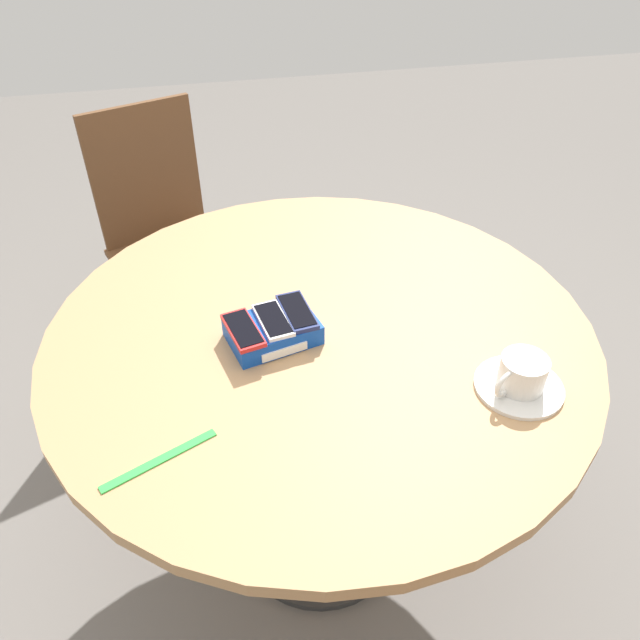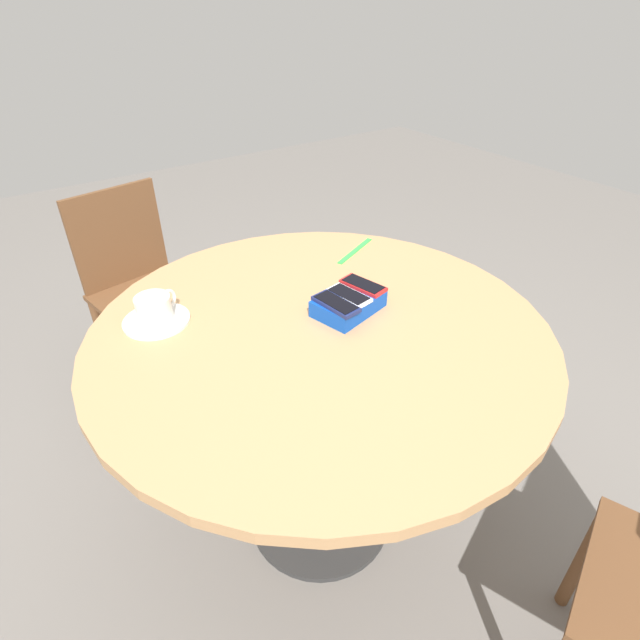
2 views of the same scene
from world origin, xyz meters
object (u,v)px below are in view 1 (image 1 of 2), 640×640
Objects in this scene: phone_navy at (297,312)px; coffee_cup at (522,373)px; lanyard_strap at (160,460)px; phone_box at (273,331)px; phone_red at (243,330)px; round_table at (320,365)px; saucer at (519,387)px; chair_near_window at (168,243)px; phone_white at (273,320)px.

coffee_cup is (0.38, -0.25, -0.01)m from phone_navy.
phone_box is at bearing 48.90° from lanyard_strap.
coffee_cup is at bearing -24.23° from phone_red.
coffee_cup reaches higher than lanyard_strap.
saucer is (0.33, -0.25, 0.11)m from round_table.
chair_near_window is (-0.24, 0.94, -0.33)m from phone_box.
round_table is 0.23m from phone_red.
coffee_cup is (0.43, -0.24, -0.01)m from phone_white.
coffee_cup is 1.40m from chair_near_window.
lanyard_strap is 0.23× the size of chair_near_window.
coffee_cup is (0.33, -0.26, 0.15)m from round_table.
phone_red is at bearing -164.61° from phone_box.
phone_white is (-0.10, -0.02, 0.16)m from round_table.
phone_box is 0.22× the size of chair_near_window.
coffee_cup is (-0.00, -0.00, 0.04)m from saucer.
phone_white is 1.10× the size of coffee_cup.
round_table is 1.00m from chair_near_window.
phone_box is (-0.10, -0.02, 0.13)m from round_table.
lanyard_strap is at bearing -135.46° from phone_navy.
phone_white is 0.05m from phone_navy.
phone_red reaches higher than round_table.
coffee_cup reaches higher than saucer.
saucer is (0.38, -0.25, -0.05)m from phone_navy.
phone_box is 1.02m from chair_near_window.
round_table is 9.11× the size of phone_white.
phone_box reaches higher than round_table.
chair_near_window is (-0.00, 1.20, -0.31)m from lanyard_strap.
phone_box is 1.50× the size of phone_navy.
saucer is 1.39m from chair_near_window.
phone_red reaches higher than lanyard_strap.
saucer is at bearing -28.69° from phone_box.
phone_red is at bearing -163.36° from phone_white.
coffee_cup reaches higher than phone_navy.
phone_box is at bearing -135.63° from phone_white.
phone_white is (0.06, 0.02, -0.00)m from phone_red.
lanyard_strap is (-0.34, -0.29, 0.11)m from round_table.
lanyard_strap is at bearing -177.36° from coffee_cup.
saucer reaches higher than round_table.
phone_box is 1.51× the size of phone_red.
phone_white reaches higher than phone_box.
phone_red is 1.05× the size of phone_white.
round_table is 0.43m from saucer.
round_table is at bearing 142.05° from coffee_cup.
phone_navy reaches higher than saucer.
phone_red is 1.03m from chair_near_window.
phone_box is at bearing -170.23° from round_table.
phone_box is at bearing -75.68° from chair_near_window.
phone_box is 0.03m from phone_white.
phone_white is at bearing 150.98° from saucer.
phone_navy is at bearing 14.38° from phone_white.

